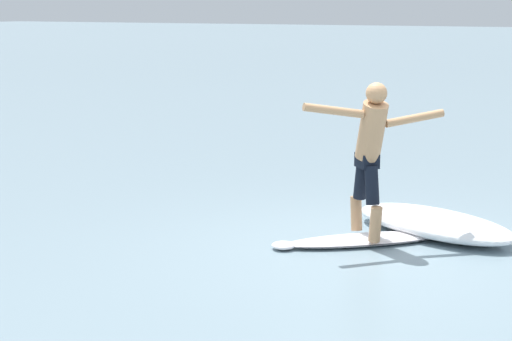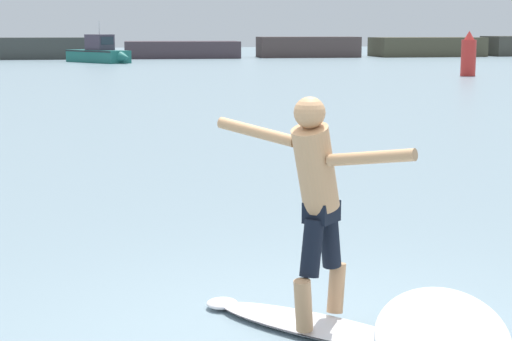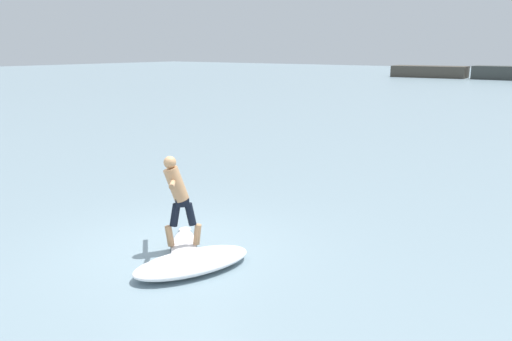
# 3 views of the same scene
# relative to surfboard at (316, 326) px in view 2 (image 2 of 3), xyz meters

# --- Properties ---
(ground_plane) EXTENTS (200.00, 200.00, 0.00)m
(ground_plane) POSITION_rel_surfboard_xyz_m (-0.17, -0.05, -0.05)
(ground_plane) COLOR #7C939E
(rock_jetty_breakwater) EXTENTS (61.32, 4.73, 4.88)m
(rock_jetty_breakwater) POSITION_rel_surfboard_xyz_m (12.09, 61.95, 0.74)
(rock_jetty_breakwater) COLOR #474239
(rock_jetty_breakwater) RESTS_ON ground
(surfboard) EXTENTS (1.68, 1.78, 0.23)m
(surfboard) POSITION_rel_surfboard_xyz_m (0.00, 0.00, 0.00)
(surfboard) COLOR white
(surfboard) RESTS_ON ground
(surfer) EXTENTS (1.24, 1.24, 1.77)m
(surfer) POSITION_rel_surfboard_xyz_m (-0.03, -0.08, 1.09)
(surfer) COLOR tan
(surfer) RESTS_ON surfboard
(fishing_boat_near_jetty) EXTENTS (4.50, 5.97, 2.82)m
(fishing_boat_near_jetty) POSITION_rel_surfboard_xyz_m (-0.35, 54.04, 0.60)
(fishing_boat_near_jetty) COLOR #1E665D
(fishing_boat_near_jetty) RESTS_ON ground
(channel_marker_buoy) EXTENTS (0.73, 0.73, 2.22)m
(channel_marker_buoy) POSITION_rel_surfboard_xyz_m (17.15, 33.47, 0.96)
(channel_marker_buoy) COLOR red
(channel_marker_buoy) RESTS_ON ground
(wave_foam_at_tail) EXTENTS (1.71, 2.37, 0.27)m
(wave_foam_at_tail) POSITION_rel_surfboard_xyz_m (0.78, -0.60, 0.09)
(wave_foam_at_tail) COLOR white
(wave_foam_at_tail) RESTS_ON ground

